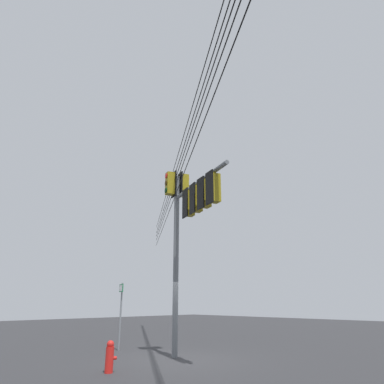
{
  "coord_description": "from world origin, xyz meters",
  "views": [
    {
      "loc": [
        9.19,
        -8.36,
        1.82
      ],
      "look_at": [
        0.99,
        -0.39,
        5.51
      ],
      "focal_mm": 31.91,
      "sensor_mm": 36.0,
      "label": 1
    }
  ],
  "objects": [
    {
      "name": "ground_plane",
      "position": [
        0.0,
        0.0,
        0.0
      ],
      "size": [
        60.0,
        60.0,
        0.0
      ],
      "primitive_type": "plane",
      "color": "#2D2D30"
    },
    {
      "name": "signal_mast_assembly",
      "position": [
        0.66,
        -0.28,
        4.91
      ],
      "size": [
        4.03,
        1.9,
        6.76
      ],
      "color": "slate",
      "rests_on": "ground"
    },
    {
      "name": "fire_hydrant",
      "position": [
        0.35,
        -2.88,
        0.4
      ],
      "size": [
        0.22,
        0.31,
        0.81
      ],
      "color": "red",
      "rests_on": "ground"
    },
    {
      "name": "route_sign_primary",
      "position": [
        -3.28,
        -0.27,
        1.55
      ],
      "size": [
        0.37,
        0.13,
        2.56
      ],
      "color": "slate",
      "rests_on": "ground"
    },
    {
      "name": "overhead_wire_span",
      "position": [
        -1.32,
        0.77,
        6.7
      ],
      "size": [
        20.88,
        14.66,
        1.51
      ],
      "color": "black"
    }
  ]
}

